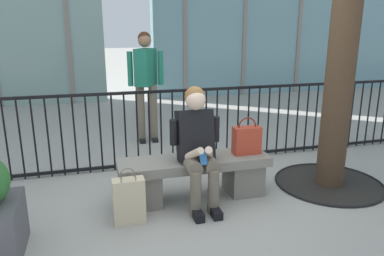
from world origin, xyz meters
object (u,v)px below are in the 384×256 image
(seated_person_with_phone, at_px, (197,143))
(handbag_on_bench, at_px, (247,140))
(stone_bench, at_px, (195,174))
(shopping_bag, at_px, (129,201))
(bystander_at_railing, at_px, (146,79))

(seated_person_with_phone, bearing_deg, handbag_on_bench, 11.40)
(seated_person_with_phone, relative_size, handbag_on_bench, 3.00)
(stone_bench, distance_m, shopping_bag, 0.81)
(handbag_on_bench, distance_m, bystander_at_railing, 2.34)
(stone_bench, bearing_deg, seated_person_with_phone, -93.70)
(seated_person_with_phone, height_order, bystander_at_railing, bystander_at_railing)
(stone_bench, relative_size, bystander_at_railing, 0.94)
(shopping_bag, bearing_deg, bystander_at_railing, 77.13)
(seated_person_with_phone, xyz_separation_m, shopping_bag, (-0.72, -0.21, -0.43))
(stone_bench, xyz_separation_m, seated_person_with_phone, (-0.01, -0.13, 0.38))
(stone_bench, height_order, seated_person_with_phone, seated_person_with_phone)
(seated_person_with_phone, bearing_deg, stone_bench, 86.30)
(stone_bench, distance_m, seated_person_with_phone, 0.40)
(stone_bench, height_order, shopping_bag, shopping_bag)
(stone_bench, relative_size, handbag_on_bench, 3.96)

